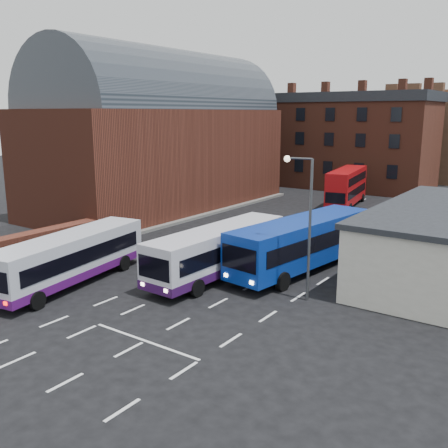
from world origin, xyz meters
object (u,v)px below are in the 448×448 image
Objects in this scene: street_lamp at (305,215)px; bus_white_inbound at (218,248)px; pedestrian_red at (19,276)px; bus_white_outbound at (70,255)px; bus_blue at (302,241)px; pedestrian_beige at (47,276)px; bus_red_double at (347,187)px.

bus_white_inbound is at bearing 174.09° from street_lamp.
street_lamp is 4.60× the size of pedestrian_red.
bus_white_outbound is 13.94m from bus_blue.
pedestrian_red is 1.57m from pedestrian_beige.
bus_red_double is at bearing 107.34° from street_lamp.
bus_white_outbound reaches higher than pedestrian_beige.
bus_blue is 7.56× the size of pedestrian_beige.
bus_red_double reaches higher than pedestrian_beige.
bus_white_outbound is 13.54m from street_lamp.
street_lamp is (5.94, -0.61, 2.82)m from bus_white_inbound.
street_lamp is 16.12m from pedestrian_red.
bus_blue is (3.60, 3.93, 0.17)m from bus_white_inbound.
pedestrian_beige is at bearing -151.03° from street_lamp.
pedestrian_red is at bearing -132.43° from bus_white_outbound.
bus_blue is (9.73, 9.98, 0.21)m from bus_white_outbound.
street_lamp is 4.70× the size of pedestrian_beige.
bus_white_inbound reaches higher than pedestrian_beige.
bus_blue reaches higher than bus_white_inbound.
bus_blue reaches higher than bus_white_outbound.
bus_red_double is at bearing -67.05° from bus_blue.
pedestrian_red reaches higher than pedestrian_beige.
street_lamp reaches higher than bus_blue.
bus_white_inbound is at bearing -123.36° from pedestrian_beige.
pedestrian_beige is at bearing -110.85° from bus_white_outbound.
bus_red_double is at bearing -82.64° from bus_white_inbound.
street_lamp reaches higher than pedestrian_beige.
pedestrian_beige is (-3.83, -34.13, -1.27)m from bus_red_double.
bus_white_outbound is at bearing -167.34° from pedestrian_red.
bus_blue reaches higher than pedestrian_beige.
bus_blue is at bearing 95.89° from bus_red_double.
street_lamp reaches higher than bus_red_double.
bus_white_outbound is 32.92m from bus_red_double.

